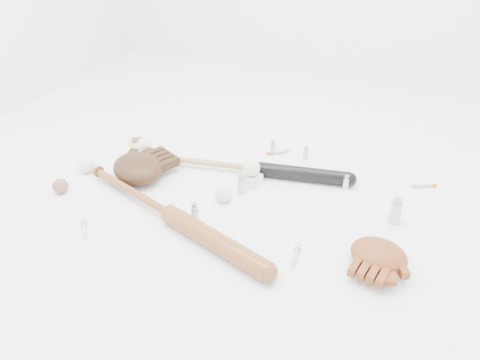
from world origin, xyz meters
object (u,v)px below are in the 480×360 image
at_px(bat_dark, 254,168).
at_px(bat_wood, 170,214).
at_px(glove_dark, 138,168).
at_px(pedestal, 251,179).

relative_size(bat_dark, bat_wood, 0.88).
height_order(bat_wood, glove_dark, glove_dark).
height_order(bat_dark, bat_wood, bat_wood).
bearing_deg(glove_dark, bat_wood, -11.40).
bearing_deg(pedestal, bat_dark, 101.35).
xyz_separation_m(bat_dark, bat_wood, (-0.18, -0.44, 0.00)).
relative_size(glove_dark, pedestal, 3.93).
distance_m(bat_wood, glove_dark, 0.36).
xyz_separation_m(glove_dark, pedestal, (0.47, 0.15, -0.03)).
xyz_separation_m(bat_dark, glove_dark, (-0.46, -0.22, 0.02)).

